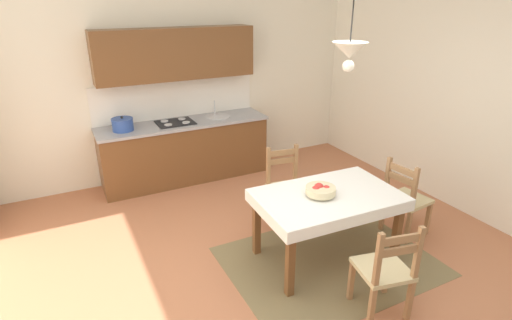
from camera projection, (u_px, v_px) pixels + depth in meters
name	position (u px, v px, depth m)	size (l,w,h in m)	color
ground_plane	(286.00, 279.00, 4.09)	(6.02, 6.61, 0.10)	#B7704C
wall_back	(180.00, 34.00, 5.81)	(6.02, 0.12, 4.17)	silver
wall_right	(509.00, 47.00, 4.44)	(0.12, 6.61, 4.17)	silver
area_rug	(329.00, 261.00, 4.28)	(2.10, 1.60, 0.01)	olive
kitchen_cabinetry	(182.00, 124.00, 5.93)	(2.46, 0.63, 2.20)	brown
dining_table	(327.00, 205.00, 4.13)	(1.48, 0.98, 0.75)	brown
dining_chair_kitchen_side	(286.00, 187.00, 4.93)	(0.47, 0.47, 0.93)	#D1BC89
dining_chair_camera_side	(385.00, 271.00, 3.44)	(0.50, 0.50, 0.93)	#D1BC89
dining_chair_window_side	(405.00, 199.00, 4.64)	(0.46, 0.46, 0.93)	#D1BC89
fruit_bowl	(320.00, 190.00, 4.03)	(0.30, 0.30, 0.12)	beige
pendant_lamp	(349.00, 51.00, 3.59)	(0.32, 0.32, 0.80)	black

